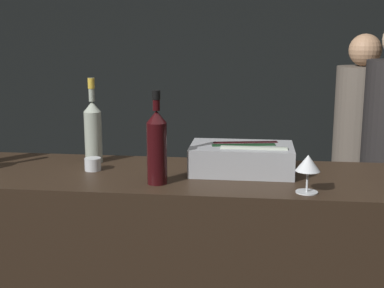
{
  "coord_description": "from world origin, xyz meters",
  "views": [
    {
      "loc": [
        0.26,
        -1.8,
        1.65
      ],
      "look_at": [
        0.0,
        0.32,
        1.2
      ],
      "focal_mm": 50.0,
      "sensor_mm": 36.0,
      "label": 1
    }
  ],
  "objects_px": {
    "red_wine_bottle_black_foil": "(157,145)",
    "ice_bin_with_bottles": "(243,157)",
    "rose_wine_bottle": "(93,129)",
    "candle_votive": "(93,164)",
    "person_in_hoodie": "(359,143)",
    "wine_glass": "(308,165)"
  },
  "relations": [
    {
      "from": "ice_bin_with_bottles",
      "to": "person_in_hoodie",
      "type": "height_order",
      "value": "person_in_hoodie"
    },
    {
      "from": "candle_votive",
      "to": "red_wine_bottle_black_foil",
      "type": "relative_size",
      "value": 0.19
    },
    {
      "from": "ice_bin_with_bottles",
      "to": "red_wine_bottle_black_foil",
      "type": "bearing_deg",
      "value": -147.75
    },
    {
      "from": "ice_bin_with_bottles",
      "to": "red_wine_bottle_black_foil",
      "type": "distance_m",
      "value": 0.39
    },
    {
      "from": "ice_bin_with_bottles",
      "to": "rose_wine_bottle",
      "type": "height_order",
      "value": "rose_wine_bottle"
    },
    {
      "from": "red_wine_bottle_black_foil",
      "to": "wine_glass",
      "type": "bearing_deg",
      "value": -5.36
    },
    {
      "from": "wine_glass",
      "to": "red_wine_bottle_black_foil",
      "type": "distance_m",
      "value": 0.56
    },
    {
      "from": "candle_votive",
      "to": "person_in_hoodie",
      "type": "distance_m",
      "value": 2.05
    },
    {
      "from": "wine_glass",
      "to": "red_wine_bottle_black_foil",
      "type": "xyz_separation_m",
      "value": [
        -0.56,
        0.05,
        0.05
      ]
    },
    {
      "from": "wine_glass",
      "to": "rose_wine_bottle",
      "type": "distance_m",
      "value": 0.97
    },
    {
      "from": "ice_bin_with_bottles",
      "to": "rose_wine_bottle",
      "type": "bearing_deg",
      "value": 171.54
    },
    {
      "from": "red_wine_bottle_black_foil",
      "to": "ice_bin_with_bottles",
      "type": "bearing_deg",
      "value": 32.25
    },
    {
      "from": "candle_votive",
      "to": "ice_bin_with_bottles",
      "type": "bearing_deg",
      "value": 3.93
    },
    {
      "from": "rose_wine_bottle",
      "to": "person_in_hoodie",
      "type": "bearing_deg",
      "value": 44.38
    },
    {
      "from": "ice_bin_with_bottles",
      "to": "wine_glass",
      "type": "relative_size",
      "value": 2.98
    },
    {
      "from": "red_wine_bottle_black_foil",
      "to": "rose_wine_bottle",
      "type": "xyz_separation_m",
      "value": [
        -0.34,
        0.3,
        -0.0
      ]
    },
    {
      "from": "ice_bin_with_bottles",
      "to": "red_wine_bottle_black_foil",
      "type": "xyz_separation_m",
      "value": [
        -0.32,
        -0.2,
        0.09
      ]
    },
    {
      "from": "rose_wine_bottle",
      "to": "candle_votive",
      "type": "bearing_deg",
      "value": -74.91
    },
    {
      "from": "red_wine_bottle_black_foil",
      "to": "rose_wine_bottle",
      "type": "height_order",
      "value": "rose_wine_bottle"
    },
    {
      "from": "candle_votive",
      "to": "rose_wine_bottle",
      "type": "xyz_separation_m",
      "value": [
        -0.04,
        0.14,
        0.12
      ]
    },
    {
      "from": "rose_wine_bottle",
      "to": "ice_bin_with_bottles",
      "type": "bearing_deg",
      "value": -8.46
    },
    {
      "from": "red_wine_bottle_black_foil",
      "to": "candle_votive",
      "type": "bearing_deg",
      "value": 152.29
    }
  ]
}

